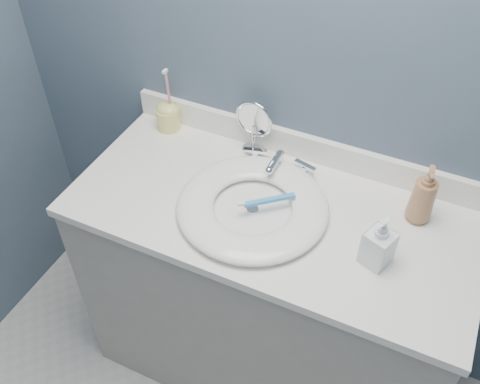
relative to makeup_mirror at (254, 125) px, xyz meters
The scene contains 12 objects.
back_wall 0.27m from the makeup_mirror, 16.68° to the left, with size 2.20×0.02×2.40m, color #405561.
vanity_cabinet 0.63m from the makeup_mirror, 54.38° to the right, with size 1.20×0.55×0.85m, color #A29D94.
countertop 0.30m from the makeup_mirror, 54.38° to the right, with size 1.22×0.57×0.03m, color white.
backsplash 0.18m from the makeup_mirror, 12.72° to the left, with size 1.22×0.02×0.09m, color white.
basin 0.29m from the makeup_mirror, 66.36° to the right, with size 0.45×0.45×0.04m, color white, non-canonical shape.
drain 0.30m from the makeup_mirror, 66.36° to the right, with size 0.04×0.04×0.01m, color silver.
faucet 0.15m from the makeup_mirror, 27.91° to the right, with size 0.25×0.13×0.07m.
makeup_mirror is the anchor object (origin of this frame).
soap_bottle_amber 0.56m from the makeup_mirror, ahead, with size 0.07×0.08×0.19m, color #9E6D47.
soap_bottle_clear 0.57m from the makeup_mirror, 30.51° to the right, with size 0.07×0.07×0.16m, color silver.
toothbrush_holder 0.32m from the makeup_mirror, behind, with size 0.08×0.08×0.24m.
toothbrush_lying 0.29m from the makeup_mirror, 57.75° to the right, with size 0.14×0.12×0.02m.
Camera 1 is at (0.38, -0.07, 2.02)m, focal length 40.00 mm.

